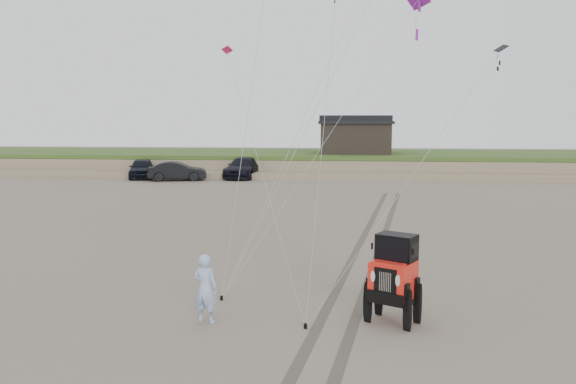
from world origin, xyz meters
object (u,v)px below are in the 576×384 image
at_px(truck_a, 142,168).
at_px(man, 205,288).
at_px(cabin, 355,136).
at_px(truck_c, 244,168).
at_px(jeep, 393,288).
at_px(truck_b, 177,171).

relative_size(truck_a, man, 2.82).
height_order(cabin, truck_a, cabin).
distance_m(truck_a, truck_c, 8.22).
bearing_deg(man, truck_a, -51.96).
height_order(cabin, jeep, cabin).
bearing_deg(truck_a, cabin, 5.21).
distance_m(cabin, man, 38.29).
distance_m(truck_c, man, 32.78).
distance_m(truck_b, jeep, 32.60).
bearing_deg(truck_b, jeep, -167.09).
bearing_deg(jeep, truck_a, 148.03).
bearing_deg(jeep, man, -146.24).
distance_m(jeep, man, 4.38).
bearing_deg(jeep, cabin, 118.91).
bearing_deg(truck_c, cabin, 36.47).
height_order(truck_c, jeep, jeep).
xyz_separation_m(cabin, truck_c, (-9.11, -5.54, -2.42)).
bearing_deg(truck_a, truck_b, -39.95).
height_order(cabin, truck_b, cabin).
bearing_deg(man, truck_c, -65.98).
xyz_separation_m(cabin, jeep, (0.07, -37.59, -2.40)).
bearing_deg(truck_b, truck_c, -74.02).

